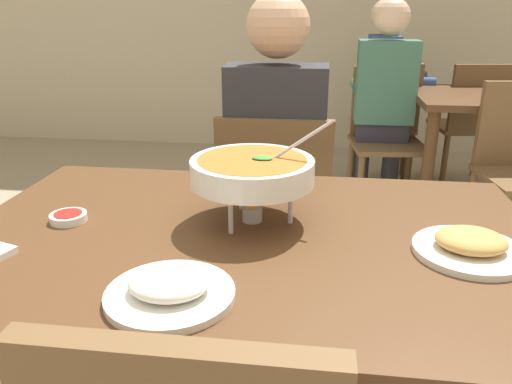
# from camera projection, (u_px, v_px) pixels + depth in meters

# --- Properties ---
(dining_table_main) EXTENTS (1.38, 0.90, 0.76)m
(dining_table_main) POSITION_uv_depth(u_px,v_px,m) (248.00, 273.00, 1.22)
(dining_table_main) COLOR #51331C
(dining_table_main) RESTS_ON ground_plane
(chair_diner_main) EXTENTS (0.44, 0.44, 0.90)m
(chair_diner_main) POSITION_uv_depth(u_px,v_px,m) (275.00, 212.00, 1.95)
(chair_diner_main) COLOR brown
(chair_diner_main) RESTS_ON ground_plane
(diner_main) EXTENTS (0.40, 0.45, 1.31)m
(diner_main) POSITION_uv_depth(u_px,v_px,m) (277.00, 151.00, 1.90)
(diner_main) COLOR #2D2D38
(diner_main) RESTS_ON ground_plane
(curry_bowl) EXTENTS (0.33, 0.30, 0.26)m
(curry_bowl) POSITION_uv_depth(u_px,v_px,m) (254.00, 172.00, 1.21)
(curry_bowl) COLOR silver
(curry_bowl) RESTS_ON dining_table_main
(rice_plate) EXTENTS (0.24, 0.24, 0.06)m
(rice_plate) POSITION_uv_depth(u_px,v_px,m) (170.00, 288.00, 0.91)
(rice_plate) COLOR white
(rice_plate) RESTS_ON dining_table_main
(appetizer_plate) EXTENTS (0.24, 0.24, 0.06)m
(appetizer_plate) POSITION_uv_depth(u_px,v_px,m) (470.00, 246.00, 1.08)
(appetizer_plate) COLOR white
(appetizer_plate) RESTS_ON dining_table_main
(sauce_dish) EXTENTS (0.09, 0.09, 0.02)m
(sauce_dish) POSITION_uv_depth(u_px,v_px,m) (68.00, 217.00, 1.25)
(sauce_dish) COLOR white
(sauce_dish) RESTS_ON dining_table_main
(dining_table_far) EXTENTS (1.00, 0.80, 0.76)m
(dining_table_far) POSITION_uv_depth(u_px,v_px,m) (496.00, 117.00, 3.07)
(dining_table_far) COLOR #51331C
(dining_table_far) RESTS_ON ground_plane
(chair_bg_left) EXTENTS (0.48, 0.48, 0.90)m
(chair_bg_left) POSITION_uv_depth(u_px,v_px,m) (385.00, 130.00, 3.23)
(chair_bg_left) COLOR brown
(chair_bg_left) RESTS_ON ground_plane
(chair_bg_middle) EXTENTS (0.46, 0.46, 0.90)m
(chair_bg_middle) POSITION_uv_depth(u_px,v_px,m) (397.00, 115.00, 3.66)
(chair_bg_middle) COLOR brown
(chair_bg_middle) RESTS_ON ground_plane
(chair_bg_right) EXTENTS (0.49, 0.49, 0.90)m
(chair_bg_right) POSITION_uv_depth(u_px,v_px,m) (472.00, 119.00, 3.53)
(chair_bg_right) COLOR brown
(chair_bg_right) RESTS_ON ground_plane
(patron_bg_left) EXTENTS (0.40, 0.45, 1.31)m
(patron_bg_left) POSITION_uv_depth(u_px,v_px,m) (384.00, 93.00, 3.16)
(patron_bg_left) COLOR #2D2D38
(patron_bg_left) RESTS_ON ground_plane
(patron_bg_middle) EXTENTS (0.45, 0.40, 1.31)m
(patron_bg_middle) POSITION_uv_depth(u_px,v_px,m) (387.00, 83.00, 3.58)
(patron_bg_middle) COLOR #2D2D38
(patron_bg_middle) RESTS_ON ground_plane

